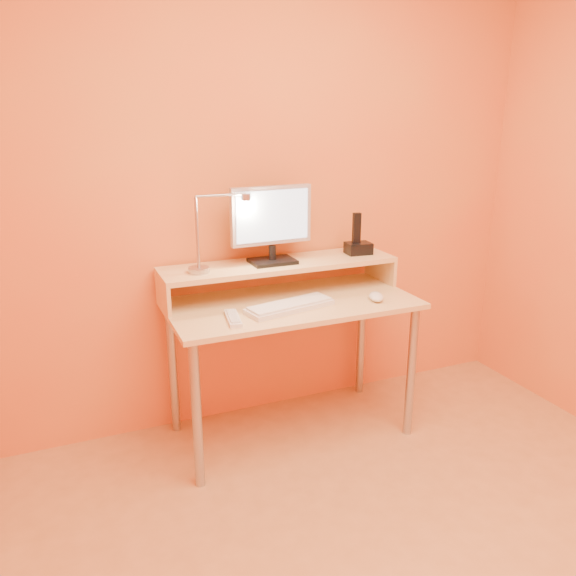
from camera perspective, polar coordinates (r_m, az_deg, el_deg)
name	(u,v)px	position (r m, az deg, el deg)	size (l,w,h in m)	color
wall_back	(267,184)	(2.89, -2.17, 10.55)	(3.00, 0.04, 2.50)	orange
desk_leg_fl	(197,416)	(2.50, -9.27, -12.75)	(0.04, 0.04, 0.69)	#A5A5AE
desk_leg_fr	(411,372)	(2.91, 12.44, -8.37)	(0.04, 0.04, 0.69)	#A5A5AE
desk_leg_bl	(173,369)	(2.94, -11.65, -8.11)	(0.04, 0.04, 0.69)	#A5A5AE
desk_leg_br	(361,337)	(3.29, 7.47, -5.00)	(0.04, 0.04, 0.69)	#A5A5AE
desk_lower	(291,304)	(2.72, 0.35, -1.59)	(1.20, 0.60, 0.03)	#EDB98A
shelf_riser_left	(163,294)	(2.68, -12.64, -0.57)	(0.02, 0.30, 0.14)	#EDB98A
shelf_riser_right	(380,268)	(3.09, 9.37, 2.04)	(0.02, 0.30, 0.14)	#EDB98A
desk_shelf	(280,264)	(2.81, -0.85, 2.41)	(1.20, 0.30, 0.03)	#EDB98A
monitor_foot	(272,261)	(2.79, -1.60, 2.76)	(0.22, 0.16, 0.02)	black
monitor_neck	(272,253)	(2.78, -1.60, 3.63)	(0.04, 0.04, 0.07)	black
monitor_panel	(271,215)	(2.75, -1.71, 7.43)	(0.42, 0.04, 0.28)	#ADACB6
monitor_back	(270,214)	(2.77, -1.89, 7.50)	(0.37, 0.01, 0.24)	black
monitor_screen	(273,216)	(2.73, -1.57, 7.36)	(0.38, 0.00, 0.25)	#AED1F2
lamp_base	(199,270)	(2.65, -9.07, 1.84)	(0.10, 0.10, 0.03)	#A5A5AE
lamp_post	(197,233)	(2.61, -9.25, 5.60)	(0.01, 0.01, 0.33)	#A5A5AE
lamp_arm	(221,195)	(2.61, -6.84, 9.38)	(0.01, 0.01, 0.24)	#A5A5AE
lamp_head	(246,197)	(2.65, -4.31, 9.24)	(0.04, 0.04, 0.03)	#A5A5AE
lamp_bulb	(246,200)	(2.65, -4.30, 8.90)	(0.03, 0.03, 0.00)	#FFEAC6
phone_dock	(358,248)	(2.99, 7.18, 4.04)	(0.13, 0.10, 0.06)	black
phone_handset	(357,228)	(2.96, 7.01, 6.09)	(0.04, 0.03, 0.16)	black
phone_led	(371,250)	(2.97, 8.42, 3.90)	(0.01, 0.00, 0.04)	#1344FF
keyboard	(290,307)	(2.61, 0.19, -1.93)	(0.43, 0.14, 0.02)	silver
mouse	(376,297)	(2.76, 8.98, -0.87)	(0.07, 0.12, 0.04)	white
remote_control	(233,318)	(2.48, -5.62, -3.10)	(0.05, 0.20, 0.02)	silver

